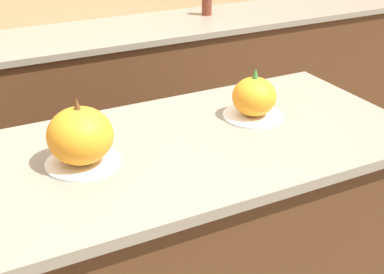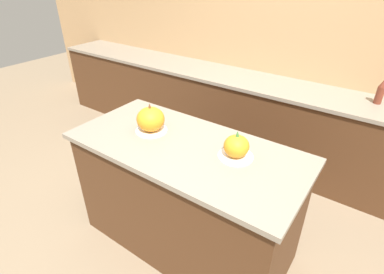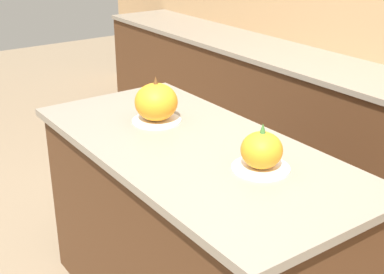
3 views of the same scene
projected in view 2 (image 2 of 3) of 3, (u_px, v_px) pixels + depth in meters
ground_plane at (187, 240)px, 2.46m from camera, size 12.00×12.00×0.00m
wall_back at (288, 43)px, 3.10m from camera, size 8.00×0.06×2.50m
kitchen_island at (186, 197)px, 2.23m from camera, size 1.63×0.77×0.92m
back_counter at (266, 123)px, 3.27m from camera, size 6.00×0.60×0.91m
pumpkin_cake_left at (151, 120)px, 2.13m from camera, size 0.23×0.23×0.22m
pumpkin_cake_right at (236, 147)px, 1.85m from camera, size 0.22×0.22×0.19m
bottle_tall at (380, 92)px, 2.57m from camera, size 0.06×0.06×0.22m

